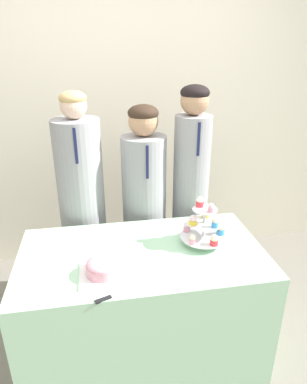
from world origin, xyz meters
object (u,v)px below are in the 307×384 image
Objects in this scene: student_1 at (144,213)px; student_2 at (190,199)px; student_0 at (83,213)px; cake_knife at (113,296)px; round_cake at (103,267)px; cupcake_stand at (204,225)px.

student_2 is at bearing -0.00° from student_1.
cake_knife is at bearing -80.77° from student_0.
round_cake is 0.84× the size of cupcake_stand.
student_0 is 0.99× the size of student_2.
cake_knife is 1.11m from student_2.
round_cake is at bearing -81.40° from student_0.
cupcake_stand is at bearing 19.21° from round_cake.
student_2 is (0.34, -0.00, 0.08)m from student_1.
cupcake_stand is 0.18× the size of student_0.
cake_knife is 0.68m from cupcake_stand.
student_1 is (0.32, 0.74, -0.09)m from round_cake.
student_0 reaches higher than round_cake.
student_0 is at bearing 142.64° from cupcake_stand.
student_1 is (-0.27, 0.54, -0.16)m from cupcake_stand.
cupcake_stand is 0.90m from student_0.
student_2 is at bearing 82.63° from cupcake_stand.
cake_knife is 0.16× the size of student_2.
cake_knife is 0.17× the size of student_1.
cake_knife is (0.04, -0.17, -0.04)m from round_cake.
round_cake reaches higher than cake_knife.
cupcake_stand is 0.55m from student_2.
student_2 is (0.07, 0.54, -0.08)m from cupcake_stand.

